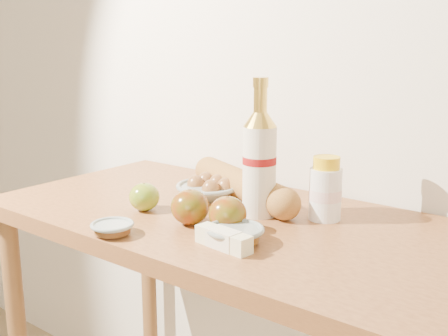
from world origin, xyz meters
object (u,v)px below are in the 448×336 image
at_px(bourbon_bottle, 259,161).
at_px(cream_bottle, 325,191).
at_px(baguette, 242,185).
at_px(egg_bowl, 209,189).
at_px(table, 232,265).

distance_m(bourbon_bottle, cream_bottle, 0.16).
distance_m(bourbon_bottle, baguette, 0.16).
relative_size(cream_bottle, egg_bowl, 0.75).
height_order(table, egg_bowl, egg_bowl).
height_order(bourbon_bottle, egg_bowl, bourbon_bottle).
bearing_deg(table, baguette, 116.23).
height_order(egg_bowl, baguette, baguette).
height_order(table, bourbon_bottle, bourbon_bottle).
bearing_deg(baguette, table, -40.67).
bearing_deg(cream_bottle, bourbon_bottle, -134.28).
bearing_deg(table, cream_bottle, 31.11).
xyz_separation_m(egg_bowl, baguette, (0.08, 0.04, 0.01)).
xyz_separation_m(cream_bottle, egg_bowl, (-0.32, -0.03, -0.04)).
bearing_deg(baguette, cream_bottle, 20.04).
distance_m(egg_bowl, baguette, 0.09).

